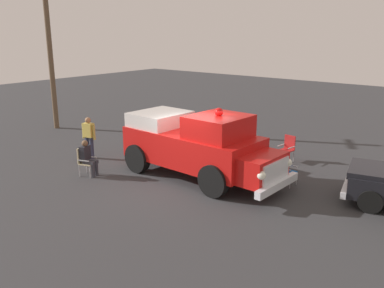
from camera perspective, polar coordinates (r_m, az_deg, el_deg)
name	(u,v)px	position (r m, az deg, el deg)	size (l,w,h in m)	color
ground_plane	(185,183)	(13.95, -0.96, -5.48)	(60.00, 60.00, 0.00)	#333335
vintage_fire_truck	(197,144)	(14.16, 0.71, -0.05)	(2.52, 6.03, 2.59)	black
lawn_chair_near_truck	(85,159)	(15.02, -14.65, -2.05)	(0.62, 0.62, 1.02)	#B7BABF
lawn_chair_by_car	(288,146)	(16.54, 13.15, -0.33)	(0.56, 0.57, 1.02)	#B7BABF
lawn_chair_spare	(285,167)	(14.04, 12.74, -3.17)	(0.54, 0.52, 1.02)	#B7BABF
spectator_seated	(88,157)	(14.92, -14.26, -1.71)	(0.52, 0.62, 1.29)	#383842
spectator_standing	(89,135)	(16.89, -14.11, 1.24)	(0.34, 0.65, 1.68)	#2D334C
utility_pole	(50,50)	(22.31, -19.11, 12.15)	(1.58, 0.86, 7.70)	brown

